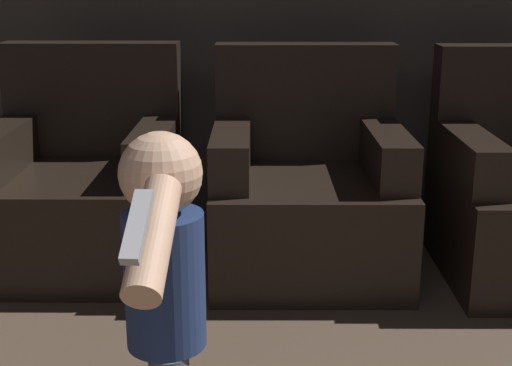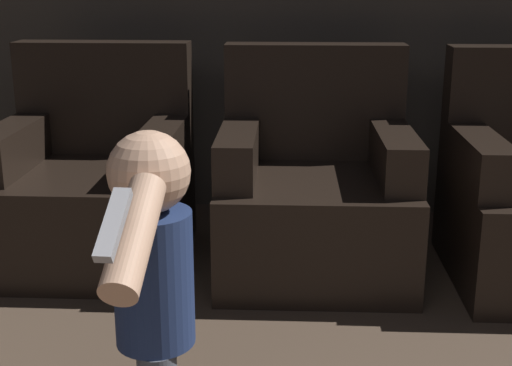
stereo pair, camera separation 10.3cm
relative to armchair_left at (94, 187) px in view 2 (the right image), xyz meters
The scene contains 3 objects.
armchair_left is the anchor object (origin of this frame).
armchair_middle 1.01m from the armchair_left, ahead, with size 0.88×0.89×0.97m.
person_toddler 1.59m from the armchair_left, 65.63° to the right, with size 0.20×0.62×0.92m.
Camera 2 is at (0.20, 0.63, 1.28)m, focal length 50.00 mm.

